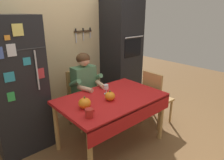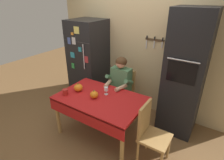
# 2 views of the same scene
# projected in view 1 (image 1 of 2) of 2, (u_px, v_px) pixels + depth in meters

# --- Properties ---
(ground_plane) EXTENTS (10.00, 10.00, 0.00)m
(ground_plane) POSITION_uv_depth(u_px,v_px,m) (116.00, 146.00, 2.86)
(ground_plane) COLOR brown
(ground_plane) RESTS_ON ground
(back_wall_assembly) EXTENTS (3.70, 0.13, 2.60)m
(back_wall_assembly) POSITION_uv_depth(u_px,v_px,m) (65.00, 44.00, 3.42)
(back_wall_assembly) COLOR #D1B784
(back_wall_assembly) RESTS_ON ground
(refrigerator) EXTENTS (0.68, 0.71, 1.80)m
(refrigerator) POSITION_uv_depth(u_px,v_px,m) (15.00, 85.00, 2.65)
(refrigerator) COLOR black
(refrigerator) RESTS_ON ground
(wall_oven) EXTENTS (0.60, 0.64, 2.10)m
(wall_oven) POSITION_uv_depth(u_px,v_px,m) (121.00, 54.00, 3.88)
(wall_oven) COLOR black
(wall_oven) RESTS_ON ground
(dining_table) EXTENTS (1.40, 0.90, 0.74)m
(dining_table) POSITION_uv_depth(u_px,v_px,m) (112.00, 103.00, 2.70)
(dining_table) COLOR tan
(dining_table) RESTS_ON ground
(chair_behind_person) EXTENTS (0.40, 0.40, 0.93)m
(chair_behind_person) POSITION_uv_depth(u_px,v_px,m) (81.00, 95.00, 3.31)
(chair_behind_person) COLOR tan
(chair_behind_person) RESTS_ON ground
(seated_person) EXTENTS (0.47, 0.55, 1.25)m
(seated_person) POSITION_uv_depth(u_px,v_px,m) (86.00, 86.00, 3.10)
(seated_person) COLOR #38384C
(seated_person) RESTS_ON ground
(chair_right_side) EXTENTS (0.40, 0.40, 0.93)m
(chair_right_side) POSITION_uv_depth(u_px,v_px,m) (155.00, 96.00, 3.28)
(chair_right_side) COLOR tan
(chair_right_side) RESTS_ON ground
(coffee_mug) EXTENTS (0.12, 0.09, 0.10)m
(coffee_mug) POSITION_uv_depth(u_px,v_px,m) (89.00, 113.00, 2.16)
(coffee_mug) COLOR #B2231E
(coffee_mug) RESTS_ON dining_table
(wine_glass) EXTENTS (0.06, 0.06, 0.13)m
(wine_glass) POSITION_uv_depth(u_px,v_px,m) (106.00, 88.00, 2.76)
(wine_glass) COLOR white
(wine_glass) RESTS_ON dining_table
(pumpkin_large) EXTENTS (0.13, 0.13, 0.14)m
(pumpkin_large) POSITION_uv_depth(u_px,v_px,m) (110.00, 96.00, 2.57)
(pumpkin_large) COLOR orange
(pumpkin_large) RESTS_ON dining_table
(pumpkin_medium) EXTENTS (0.15, 0.15, 0.15)m
(pumpkin_medium) POSITION_uv_depth(u_px,v_px,m) (85.00, 103.00, 2.36)
(pumpkin_medium) COLOR orange
(pumpkin_medium) RESTS_ON dining_table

